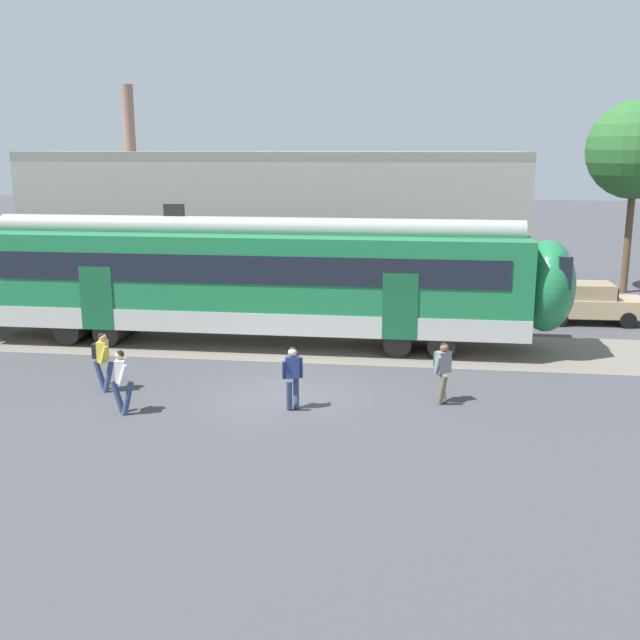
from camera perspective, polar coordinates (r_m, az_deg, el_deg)
name	(u,v)px	position (r m, az deg, el deg)	size (l,w,h in m)	color
ground_plane	(286,398)	(20.27, -2.64, -5.92)	(160.00, 160.00, 0.00)	#424247
commuter_train	(17,273)	(28.41, -22.08, 3.32)	(38.05, 3.07, 4.73)	#B7B7B2
pedestrian_yellow	(102,357)	(21.34, -16.26, -2.69)	(0.67, 0.54, 1.67)	navy
pedestrian_white	(121,377)	(19.42, -14.90, -4.23)	(0.68, 0.54, 1.67)	navy
pedestrian_navy	(293,374)	(19.08, -2.11, -4.10)	(0.54, 0.69, 1.67)	navy
pedestrian_grey	(443,367)	(19.78, 9.32, -3.56)	(0.50, 0.71, 1.67)	#6B6051
parked_car_tan	(589,303)	(30.37, 19.80, 1.25)	(4.04, 1.83, 1.54)	tan
background_building	(274,227)	(32.79, -3.54, 7.11)	(21.08, 5.00, 9.20)	gray
street_tree_right	(636,150)	(36.90, 22.95, 11.82)	(4.36, 4.36, 8.65)	brown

